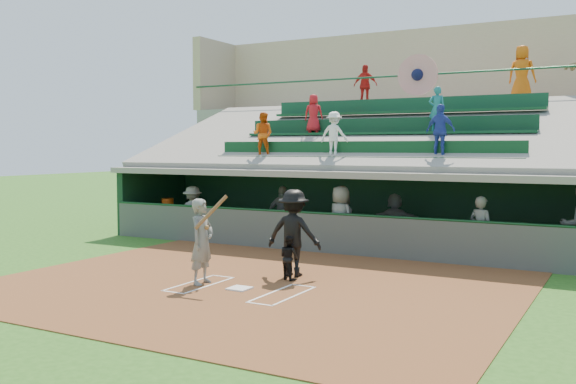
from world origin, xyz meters
The scene contains 20 objects.
ground centered at (0.00, 0.00, 0.00)m, with size 100.00×100.00×0.00m, color #275818.
dirt_slab centered at (0.00, 0.50, 0.01)m, with size 11.00×9.00×0.02m, color brown.
home_plate centered at (0.00, 0.00, 0.04)m, with size 0.43×0.43×0.03m, color white.
batters_box_chalk centered at (0.00, 0.00, 0.02)m, with size 2.65×1.85×0.01m.
dugout_floor centered at (0.00, 6.75, 0.02)m, with size 16.00×3.50×0.04m, color gray.
concourse_slab centered at (0.00, 13.50, 2.30)m, with size 20.00×3.00×4.60m, color gray.
grandstand centered at (-0.01, 10.51, 2.26)m, with size 20.40×10.40×7.80m.
batter_at_plate centered at (-0.98, 0.05, 0.95)m, with size 0.86×0.76×1.95m.
catcher centered at (0.45, 1.33, 0.51)m, with size 0.48×0.37×0.99m, color black.
home_umpire centered at (0.33, 1.76, 1.01)m, with size 1.28×0.73×1.98m, color black.
dugout_bench centered at (-0.18, 8.07, 0.27)m, with size 15.33×0.46×0.46m, color brown.
white_table centered at (-6.88, 6.08, 0.42)m, with size 0.88×0.66×0.77m, color silver.
water_cooler centered at (-6.90, 6.14, 1.01)m, with size 0.40×0.40×0.40m, color #D94C0C.
dugout_player_a centered at (-5.27, 5.38, 0.88)m, with size 1.09×0.62×1.68m, color #5A5D57.
dugout_player_b centered at (-2.40, 6.15, 0.91)m, with size 1.01×0.42×1.73m, color #51544F.
dugout_player_c centered at (-0.09, 5.33, 0.96)m, with size 0.90×0.59×1.84m, color #5D615B.
dugout_player_d centered at (0.93, 6.97, 0.82)m, with size 1.45×0.46×1.57m, color #5A5D58.
dugout_player_e centered at (3.76, 5.33, 0.89)m, with size 0.62×0.41×1.70m, color #525450.
concourse_staff_a centered at (-2.42, 12.93, 5.41)m, with size 0.95×0.40×1.63m, color red.
concourse_staff_b centered at (3.51, 12.70, 5.55)m, with size 0.93×0.61×1.91m, color #CD590C.
Camera 1 is at (7.18, -11.03, 2.96)m, focal length 40.00 mm.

